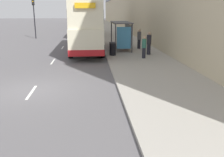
{
  "coord_description": "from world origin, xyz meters",
  "views": [
    {
      "loc": [
        2.72,
        -11.51,
        3.65
      ],
      "look_at": [
        5.4,
        18.37,
        -4.59
      ],
      "focal_mm": 40.0,
      "sensor_mm": 36.0,
      "label": 1
    }
  ],
  "objects_px": {
    "double_decker_bus_near": "(86,26)",
    "car_0": "(85,25)",
    "pedestrian_1": "(144,47)",
    "litter_bin": "(113,49)",
    "pedestrian_at_shelter": "(149,43)",
    "double_decker_bus_ahead": "(86,20)",
    "pedestrian_2": "(139,39)",
    "car_1": "(86,23)",
    "traffic_light_far_kerb": "(34,11)",
    "car_2": "(88,19)",
    "bus_shelter": "(123,31)"
  },
  "relations": [
    {
      "from": "bus_shelter",
      "to": "pedestrian_2",
      "type": "relative_size",
      "value": 2.34
    },
    {
      "from": "double_decker_bus_ahead",
      "to": "pedestrian_2",
      "type": "bearing_deg",
      "value": -69.92
    },
    {
      "from": "double_decker_bus_near",
      "to": "car_0",
      "type": "bearing_deg",
      "value": 91.37
    },
    {
      "from": "car_0",
      "to": "double_decker_bus_near",
      "type": "bearing_deg",
      "value": -88.63
    },
    {
      "from": "car_2",
      "to": "pedestrian_at_shelter",
      "type": "relative_size",
      "value": 2.35
    },
    {
      "from": "double_decker_bus_near",
      "to": "car_0",
      "type": "relative_size",
      "value": 2.48
    },
    {
      "from": "car_1",
      "to": "car_2",
      "type": "relative_size",
      "value": 0.9
    },
    {
      "from": "double_decker_bus_near",
      "to": "car_2",
      "type": "distance_m",
      "value": 56.29
    },
    {
      "from": "car_1",
      "to": "pedestrian_at_shelter",
      "type": "relative_size",
      "value": 2.12
    },
    {
      "from": "bus_shelter",
      "to": "pedestrian_2",
      "type": "distance_m",
      "value": 1.86
    },
    {
      "from": "car_1",
      "to": "traffic_light_far_kerb",
      "type": "relative_size",
      "value": 0.74
    },
    {
      "from": "double_decker_bus_near",
      "to": "pedestrian_at_shelter",
      "type": "bearing_deg",
      "value": -32.63
    },
    {
      "from": "car_1",
      "to": "car_2",
      "type": "distance_m",
      "value": 22.45
    },
    {
      "from": "double_decker_bus_ahead",
      "to": "car_0",
      "type": "relative_size",
      "value": 2.51
    },
    {
      "from": "car_2",
      "to": "pedestrian_1",
      "type": "relative_size",
      "value": 2.61
    },
    {
      "from": "pedestrian_at_shelter",
      "to": "double_decker_bus_ahead",
      "type": "bearing_deg",
      "value": 106.95
    },
    {
      "from": "bus_shelter",
      "to": "traffic_light_far_kerb",
      "type": "relative_size",
      "value": 0.8
    },
    {
      "from": "double_decker_bus_near",
      "to": "litter_bin",
      "type": "relative_size",
      "value": 10.79
    },
    {
      "from": "car_2",
      "to": "pedestrian_2",
      "type": "xyz_separation_m",
      "value": [
        4.96,
        -56.21,
        0.18
      ]
    },
    {
      "from": "car_0",
      "to": "double_decker_bus_ahead",
      "type": "bearing_deg",
      "value": -87.88
    },
    {
      "from": "litter_bin",
      "to": "traffic_light_far_kerb",
      "type": "relative_size",
      "value": 0.2
    },
    {
      "from": "pedestrian_at_shelter",
      "to": "car_1",
      "type": "bearing_deg",
      "value": 98.37
    },
    {
      "from": "pedestrian_at_shelter",
      "to": "car_2",
      "type": "bearing_deg",
      "value": 94.92
    },
    {
      "from": "car_0",
      "to": "car_1",
      "type": "height_order",
      "value": "car_0"
    },
    {
      "from": "car_1",
      "to": "litter_bin",
      "type": "distance_m",
      "value": 37.19
    },
    {
      "from": "double_decker_bus_ahead",
      "to": "car_0",
      "type": "height_order",
      "value": "double_decker_bus_ahead"
    },
    {
      "from": "car_0",
      "to": "traffic_light_far_kerb",
      "type": "height_order",
      "value": "traffic_light_far_kerb"
    },
    {
      "from": "car_2",
      "to": "pedestrian_1",
      "type": "distance_m",
      "value": 61.2
    },
    {
      "from": "litter_bin",
      "to": "car_0",
      "type": "bearing_deg",
      "value": 95.3
    },
    {
      "from": "pedestrian_at_shelter",
      "to": "litter_bin",
      "type": "xyz_separation_m",
      "value": [
        -2.96,
        -0.06,
        -0.41
      ]
    },
    {
      "from": "double_decker_bus_ahead",
      "to": "litter_bin",
      "type": "height_order",
      "value": "double_decker_bus_ahead"
    },
    {
      "from": "car_1",
      "to": "bus_shelter",
      "type": "bearing_deg",
      "value": -83.82
    },
    {
      "from": "car_1",
      "to": "litter_bin",
      "type": "bearing_deg",
      "value": -86.16
    },
    {
      "from": "car_2",
      "to": "double_decker_bus_near",
      "type": "bearing_deg",
      "value": -89.91
    },
    {
      "from": "bus_shelter",
      "to": "pedestrian_at_shelter",
      "type": "bearing_deg",
      "value": -57.6
    },
    {
      "from": "pedestrian_2",
      "to": "bus_shelter",
      "type": "bearing_deg",
      "value": -160.87
    },
    {
      "from": "car_0",
      "to": "litter_bin",
      "type": "relative_size",
      "value": 4.36
    },
    {
      "from": "double_decker_bus_ahead",
      "to": "litter_bin",
      "type": "distance_m",
      "value": 17.38
    },
    {
      "from": "car_0",
      "to": "pedestrian_2",
      "type": "distance_m",
      "value": 26.23
    },
    {
      "from": "car_1",
      "to": "pedestrian_at_shelter",
      "type": "bearing_deg",
      "value": -81.63
    },
    {
      "from": "pedestrian_1",
      "to": "traffic_light_far_kerb",
      "type": "xyz_separation_m",
      "value": [
        -11.17,
        15.93,
        2.54
      ]
    },
    {
      "from": "car_2",
      "to": "litter_bin",
      "type": "xyz_separation_m",
      "value": [
        2.16,
        -59.55,
        -0.21
      ]
    },
    {
      "from": "pedestrian_2",
      "to": "pedestrian_at_shelter",
      "type": "bearing_deg",
      "value": -87.2
    },
    {
      "from": "car_1",
      "to": "pedestrian_at_shelter",
      "type": "distance_m",
      "value": 37.45
    },
    {
      "from": "car_2",
      "to": "pedestrian_at_shelter",
      "type": "height_order",
      "value": "pedestrian_at_shelter"
    },
    {
      "from": "car_1",
      "to": "pedestrian_at_shelter",
      "type": "xyz_separation_m",
      "value": [
        5.45,
        -37.05,
        0.22
      ]
    },
    {
      "from": "traffic_light_far_kerb",
      "to": "bus_shelter",
      "type": "bearing_deg",
      "value": -48.87
    },
    {
      "from": "pedestrian_1",
      "to": "litter_bin",
      "type": "relative_size",
      "value": 1.57
    },
    {
      "from": "double_decker_bus_near",
      "to": "pedestrian_2",
      "type": "height_order",
      "value": "double_decker_bus_near"
    },
    {
      "from": "double_decker_bus_ahead",
      "to": "bus_shelter",
      "type": "bearing_deg",
      "value": -76.4
    }
  ]
}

